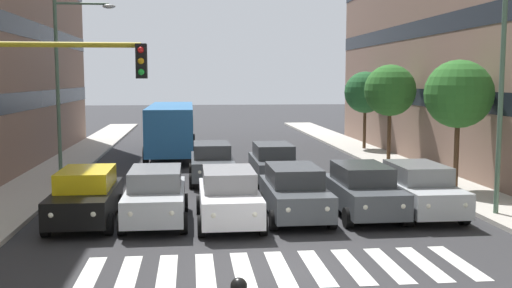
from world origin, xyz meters
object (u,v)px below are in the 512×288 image
car_0 (418,189)px  street_tree_2 (390,91)px  street_tree_1 (459,94)px  car_4 (156,195)px  car_5 (86,196)px  street_tree_3 (365,92)px  car_2 (294,192)px  car_1 (363,190)px  car_row2_0 (274,163)px  traffic_light_gantry (21,120)px  street_lamp_right (66,72)px  bus_behind_traffic (171,125)px  car_row2_1 (212,162)px  street_lamp_left (492,69)px  car_3 (229,196)px

car_0 → street_tree_2: bearing=-104.2°
street_tree_1 → car_4: bearing=17.7°
car_5 → street_tree_3: street_tree_3 is taller
car_2 → street_tree_2: street_tree_2 is taller
car_0 → car_1: 1.91m
car_row2_0 → street_tree_3: street_tree_3 is taller
traffic_light_gantry → car_row2_0: bearing=-121.1°
car_2 → street_lamp_right: 12.52m
car_5 → bus_behind_traffic: 16.54m
car_0 → car_5: size_ratio=1.00×
bus_behind_traffic → street_lamp_right: street_lamp_right is taller
car_2 → car_row2_1: size_ratio=1.00×
car_row2_0 → car_2: bearing=87.8°
car_5 → street_lamp_left: 13.56m
street_lamp_right → street_tree_3: 19.02m
car_3 → bus_behind_traffic: bus_behind_traffic is taller
traffic_light_gantry → street_lamp_right: bearing=-82.8°
car_1 → street_tree_1: (-4.91, -3.60, 3.06)m
car_3 → car_5: same height
car_2 → bus_behind_traffic: (4.48, -16.43, 0.97)m
car_1 → street_tree_1: 6.82m
car_5 → traffic_light_gantry: 6.17m
street_tree_3 → car_1: bearing=73.2°
car_2 → car_5: same height
car_0 → traffic_light_gantry: size_ratio=0.81×
street_tree_1 → street_tree_3: size_ratio=1.06×
car_1 → car_row2_0: 6.87m
street_lamp_left → street_tree_1: 4.50m
car_2 → car_0: bearing=-179.3°
car_5 → bus_behind_traffic: size_ratio=0.42×
car_row2_0 → street_tree_2: (-6.87, -4.84, 3.05)m
street_tree_1 → street_tree_2: (0.11, -7.79, -0.01)m
traffic_light_gantry → street_tree_1: bearing=-147.4°
car_0 → car_5: bearing=-0.1°
car_2 → street_lamp_right: (8.74, -8.05, 3.96)m
car_row2_1 → bus_behind_traffic: bus_behind_traffic is taller
traffic_light_gantry → street_lamp_right: 13.64m
car_3 → car_5: bearing=-6.7°
car_4 → car_5: bearing=-2.7°
car_2 → street_tree_3: size_ratio=0.91×
car_4 → street_tree_1: (-11.71, -3.74, 3.06)m
street_lamp_right → street_tree_1: bearing=164.8°
car_1 → car_row2_0: bearing=-72.5°
car_row2_1 → street_lamp_left: street_lamp_left is taller
traffic_light_gantry → street_tree_2: bearing=-129.9°
car_2 → car_3: (2.17, 0.47, 0.00)m
car_3 → car_row2_1: (0.26, -7.69, 0.00)m
car_row2_0 → street_lamp_left: (-6.03, 7.25, 3.98)m
car_row2_1 → street_tree_3: street_tree_3 is taller
car_1 → traffic_light_gantry: 11.21m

